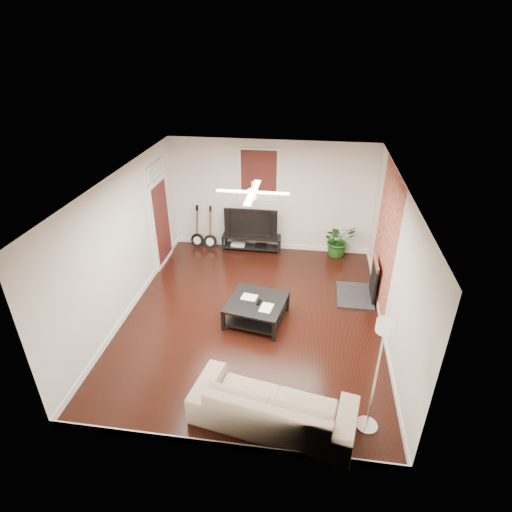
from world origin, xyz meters
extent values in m
cube|color=black|center=(0.00, 0.00, 0.00)|extent=(5.00, 6.00, 0.01)
cube|color=white|center=(0.00, 0.00, 2.80)|extent=(5.00, 6.00, 0.01)
cube|color=silver|center=(0.00, 3.00, 1.40)|extent=(5.00, 0.01, 2.80)
cube|color=silver|center=(0.00, -3.00, 1.40)|extent=(5.00, 0.01, 2.80)
cube|color=silver|center=(-2.50, 0.00, 1.40)|extent=(0.01, 6.00, 2.80)
cube|color=silver|center=(2.50, 0.00, 1.40)|extent=(0.01, 6.00, 2.80)
cube|color=brown|center=(2.49, 1.00, 1.40)|extent=(0.02, 2.20, 2.80)
cube|color=black|center=(2.20, 1.00, 0.46)|extent=(0.80, 1.10, 0.92)
cube|color=#3B1A10|center=(-0.30, 2.97, 1.95)|extent=(1.00, 0.06, 1.30)
cube|color=white|center=(-2.46, 1.90, 1.25)|extent=(0.08, 1.00, 2.50)
cube|color=black|center=(-0.46, 2.78, 0.21)|extent=(1.48, 0.39, 0.41)
imported|color=black|center=(-0.46, 2.80, 0.80)|extent=(1.33, 0.17, 0.76)
cube|color=black|center=(0.08, -0.11, 0.22)|extent=(1.23, 1.23, 0.44)
imported|color=tan|center=(0.65, -2.45, 0.34)|extent=(2.46, 1.32, 0.68)
imported|color=#1D5217|center=(1.72, 2.82, 0.43)|extent=(0.96, 0.90, 0.86)
camera|label=1|loc=(1.00, -6.58, 5.02)|focal=29.04mm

